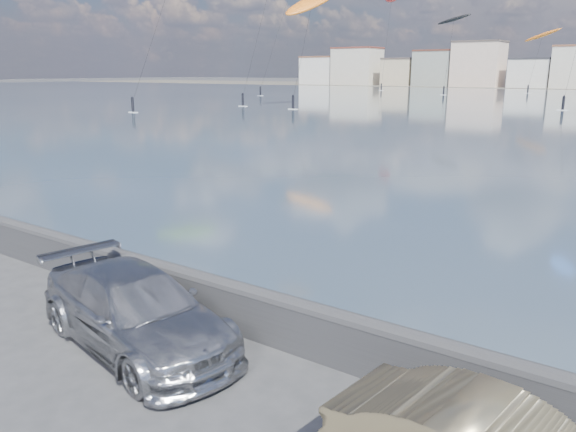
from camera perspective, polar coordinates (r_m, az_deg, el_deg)
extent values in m
plane|color=#333335|center=(10.56, -17.90, -15.40)|extent=(700.00, 700.00, 0.00)
cube|color=#28282B|center=(11.95, -7.63, -8.74)|extent=(400.00, 0.35, 0.90)
cylinder|color=#28282B|center=(11.78, -7.70, -6.73)|extent=(400.00, 0.36, 0.36)
cube|color=white|center=(225.56, 3.44, 14.47)|extent=(14.00, 11.00, 10.00)
cube|color=brown|center=(225.62, 3.46, 15.81)|extent=(14.28, 11.22, 0.60)
cube|color=beige|center=(217.75, 7.02, 14.78)|extent=(16.00, 12.00, 13.00)
cube|color=brown|center=(217.90, 7.08, 16.57)|extent=(16.32, 12.24, 0.60)
cube|color=beige|center=(209.94, 11.33, 14.08)|extent=(11.00, 10.00, 9.00)
cube|color=#4C423D|center=(209.99, 11.40, 15.39)|extent=(11.22, 10.20, 0.60)
cube|color=gray|center=(204.93, 14.76, 14.24)|extent=(13.00, 11.00, 11.50)
cube|color=#562D23|center=(205.03, 14.88, 15.93)|extent=(13.26, 11.22, 0.60)
cube|color=beige|center=(200.19, 18.78, 14.32)|extent=(15.00, 12.00, 14.00)
cube|color=#4C423D|center=(200.39, 18.96, 16.40)|extent=(15.30, 12.24, 0.60)
cube|color=white|center=(195.95, 23.44, 13.11)|extent=(12.00, 10.00, 8.50)
cube|color=#2D2D33|center=(195.98, 23.57, 14.44)|extent=(12.24, 10.20, 0.60)
imported|color=#A5A6AB|center=(11.18, -15.21, -9.22)|extent=(5.39, 3.04, 1.48)
cube|color=white|center=(85.59, -4.60, 11.07)|extent=(1.40, 0.42, 0.08)
cylinder|color=black|center=(85.54, -4.62, 11.67)|extent=(0.36, 0.36, 1.70)
sphere|color=black|center=(85.50, -4.63, 12.28)|extent=(0.28, 0.28, 0.28)
ellipsoid|color=orange|center=(84.76, 2.47, 20.89)|extent=(5.98, 9.12, 5.76)
cube|color=white|center=(78.56, 0.52, 10.81)|extent=(1.40, 0.42, 0.08)
cylinder|color=black|center=(78.51, 0.52, 11.47)|extent=(0.36, 0.36, 1.70)
sphere|color=black|center=(78.46, 0.52, 12.12)|extent=(0.28, 0.28, 0.28)
cylinder|color=black|center=(81.35, 1.51, 16.49)|extent=(1.16, 6.31, 13.27)
ellipsoid|color=orange|center=(160.58, 24.46, 16.39)|extent=(8.87, 2.90, 3.77)
cube|color=white|center=(146.60, 23.16, 11.40)|extent=(1.40, 0.42, 0.08)
cylinder|color=black|center=(146.57, 23.19, 11.75)|extent=(0.36, 0.36, 1.70)
sphere|color=black|center=(146.55, 23.23, 12.10)|extent=(0.28, 0.28, 0.28)
cylinder|color=black|center=(153.44, 23.85, 14.24)|extent=(1.01, 13.97, 12.55)
cube|color=white|center=(75.18, -15.46, 10.13)|extent=(1.40, 0.42, 0.08)
cylinder|color=black|center=(75.12, -15.50, 10.82)|extent=(0.36, 0.36, 1.70)
sphere|color=black|center=(75.08, -15.55, 11.50)|extent=(0.28, 0.28, 0.28)
cylinder|color=black|center=(78.28, -13.47, 17.45)|extent=(0.65, 8.96, 16.72)
ellipsoid|color=black|center=(141.59, 16.51, 18.61)|extent=(8.05, 2.55, 2.75)
cube|color=white|center=(130.24, 15.51, 11.78)|extent=(1.40, 0.42, 0.08)
cylinder|color=black|center=(130.21, 15.54, 12.17)|extent=(0.36, 0.36, 1.70)
sphere|color=black|center=(130.18, 15.56, 12.57)|extent=(0.28, 0.28, 0.28)
cylinder|color=black|center=(135.68, 16.04, 15.60)|extent=(2.68, 10.75, 15.33)
cube|color=white|center=(156.82, 9.45, 12.48)|extent=(1.40, 0.42, 0.08)
cylinder|color=black|center=(156.79, 9.46, 12.81)|extent=(0.36, 0.36, 1.70)
sphere|color=black|center=(156.77, 9.47, 13.14)|extent=(0.28, 0.28, 0.28)
cylinder|color=black|center=(160.71, 9.98, 17.06)|extent=(1.74, 7.63, 23.04)
cube|color=white|center=(84.93, 26.11, 9.64)|extent=(1.40, 0.42, 0.08)
cylinder|color=black|center=(84.88, 26.18, 10.24)|extent=(0.36, 0.36, 1.70)
sphere|color=black|center=(84.84, 26.25, 10.85)|extent=(0.28, 0.28, 0.28)
cube|color=white|center=(122.37, -2.81, 12.13)|extent=(1.40, 0.42, 0.08)
cylinder|color=black|center=(122.34, -2.82, 12.55)|extent=(0.36, 0.36, 1.70)
sphere|color=black|center=(122.31, -2.82, 12.97)|extent=(0.28, 0.28, 0.28)
cylinder|color=black|center=(129.54, -0.99, 18.29)|extent=(2.14, 16.00, 24.72)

